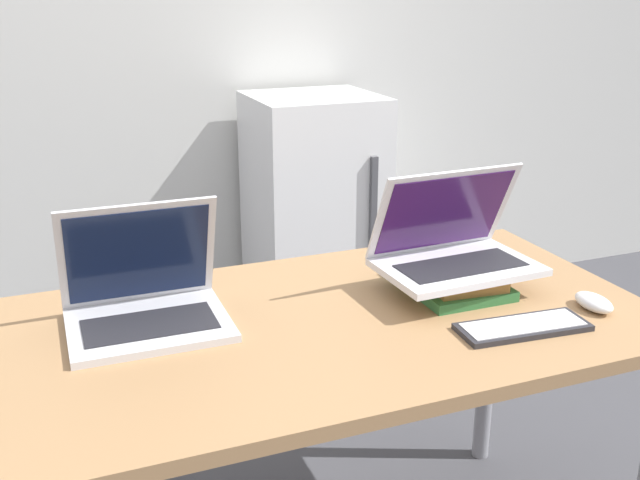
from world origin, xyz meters
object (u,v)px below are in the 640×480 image
object	(u,v)px
laptop_left	(145,301)
wireless_keyboard	(523,327)
mouse	(594,302)
mini_fridge	(314,220)
book_stack	(451,278)
laptop_on_books	(453,248)

from	to	relation	value
laptop_left	wireless_keyboard	xyz separation A→B (m)	(0.72, -0.32, -0.04)
mouse	mini_fridge	size ratio (longest dim) A/B	0.10
mouse	mini_fridge	world-z (taller)	mini_fridge
book_stack	mini_fridge	size ratio (longest dim) A/B	0.26
wireless_keyboard	mouse	world-z (taller)	mouse
book_stack	laptop_on_books	bearing A→B (deg)	-127.36
wireless_keyboard	laptop_left	bearing A→B (deg)	156.10
book_stack	mouse	world-z (taller)	book_stack
laptop_on_books	mini_fridge	xyz separation A→B (m)	(0.15, 1.26, -0.32)
laptop_on_books	wireless_keyboard	distance (m)	0.26
book_stack	laptop_on_books	world-z (taller)	laptop_on_books
mini_fridge	laptop_left	bearing A→B (deg)	-125.17
wireless_keyboard	mouse	size ratio (longest dim) A/B	2.73
wireless_keyboard	mini_fridge	xyz separation A→B (m)	(0.12, 1.51, -0.23)
laptop_left	mouse	size ratio (longest dim) A/B	3.18
mouse	mini_fridge	distance (m)	1.50
book_stack	laptop_on_books	xyz separation A→B (m)	(-0.00, -0.01, 0.08)
mouse	book_stack	bearing A→B (deg)	135.38
laptop_left	book_stack	distance (m)	0.70
laptop_left	book_stack	size ratio (longest dim) A/B	1.25
book_stack	wireless_keyboard	world-z (taller)	book_stack
book_stack	mouse	xyz separation A→B (m)	(0.23, -0.22, -0.01)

